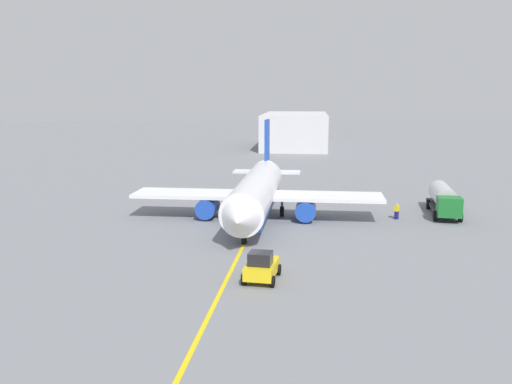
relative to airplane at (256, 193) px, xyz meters
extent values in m
plane|color=slate|center=(0.44, -0.07, -2.78)|extent=(400.00, 400.00, 0.00)
cylinder|color=white|center=(0.44, -0.07, 0.18)|extent=(22.35, 7.51, 3.93)
cube|color=#1E47B7|center=(0.44, -0.07, -0.90)|extent=(21.03, 6.61, 1.10)
cone|color=white|center=(12.50, -2.09, 0.18)|extent=(3.64, 4.23, 3.78)
cone|color=white|center=(-12.23, 2.04, 0.58)|extent=(4.77, 4.00, 3.34)
cube|color=#1E47B7|center=(-11.62, 1.94, 4.55)|extent=(3.22, 0.88, 5.20)
cube|color=white|center=(-11.62, 1.94, 0.58)|extent=(3.75, 8.68, 0.24)
cube|color=white|center=(-0.55, 0.09, -0.31)|extent=(9.09, 26.86, 0.36)
cylinder|color=#1E47B7|center=(1.10, 5.09, -1.56)|extent=(3.50, 2.60, 2.10)
cylinder|color=#1E47B7|center=(-0.62, -5.17, -1.56)|extent=(3.50, 2.60, 2.10)
cylinder|color=#4C4C51|center=(9.48, -1.58, -1.62)|extent=(0.24, 0.24, 1.24)
cylinder|color=black|center=(9.48, -1.58, -2.23)|extent=(1.15, 0.58, 1.10)
cylinder|color=#4C4C51|center=(-1.11, 2.82, -1.62)|extent=(0.24, 0.24, 1.24)
cylinder|color=black|center=(-1.11, 2.82, -2.23)|extent=(1.15, 0.58, 1.10)
cylinder|color=#4C4C51|center=(-1.96, -2.31, -1.62)|extent=(0.24, 0.24, 1.24)
cylinder|color=black|center=(-1.96, -2.31, -2.23)|extent=(1.15, 0.58, 1.10)
cube|color=#2D2D33|center=(-1.58, 20.73, -2.08)|extent=(9.58, 4.63, 0.30)
cube|color=#196B28|center=(2.53, 19.73, -1.13)|extent=(2.51, 2.81, 2.00)
cube|color=black|center=(3.40, 19.51, -0.73)|extent=(0.63, 1.98, 0.90)
cylinder|color=silver|center=(-2.16, 20.87, -0.78)|extent=(6.81, 3.77, 2.30)
cylinder|color=black|center=(2.44, 21.03, -2.23)|extent=(1.15, 0.60, 1.10)
cylinder|color=black|center=(1.84, 18.61, -2.23)|extent=(1.15, 0.60, 1.10)
cylinder|color=black|center=(-3.47, 22.48, -2.23)|extent=(1.15, 0.60, 1.10)
cylinder|color=black|center=(-4.07, 20.06, -2.23)|extent=(1.15, 0.60, 1.10)
cube|color=yellow|center=(18.93, -0.63, -1.93)|extent=(3.99, 2.85, 0.90)
cube|color=black|center=(19.41, -0.75, -1.03)|extent=(1.76, 1.90, 0.90)
cylinder|color=black|center=(17.41, -1.26, -2.38)|extent=(0.85, 0.49, 0.80)
cylinder|color=black|center=(17.93, 0.67, -2.38)|extent=(0.85, 0.49, 0.80)
cylinder|color=black|center=(19.93, -1.93, -2.38)|extent=(0.85, 0.49, 0.80)
cylinder|color=black|center=(20.44, 0.01, -2.38)|extent=(0.85, 0.49, 0.80)
cube|color=navy|center=(0.73, 14.84, -2.36)|extent=(0.54, 0.53, 0.85)
cube|color=yellow|center=(0.73, 14.84, -1.63)|extent=(0.63, 0.62, 0.60)
sphere|color=tan|center=(0.73, 14.84, -1.19)|extent=(0.24, 0.24, 0.24)
cone|color=#F2590F|center=(16.31, 0.35, -2.49)|extent=(0.53, 0.53, 0.59)
cube|color=silver|center=(-77.75, 13.75, 1.33)|extent=(33.66, 19.89, 8.23)
cube|color=#4C515B|center=(-78.91, 6.14, 0.10)|extent=(21.98, 3.50, 5.43)
cube|color=yellow|center=(0.44, -0.07, -2.78)|extent=(73.57, 12.58, 0.01)
camera|label=1|loc=(55.70, -2.96, 10.36)|focal=37.90mm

